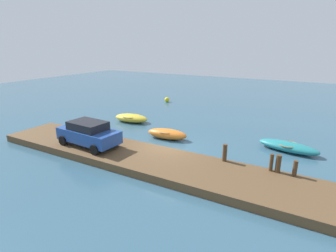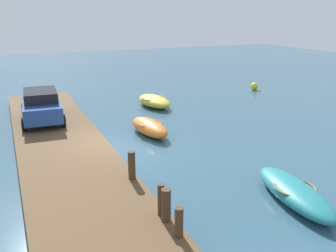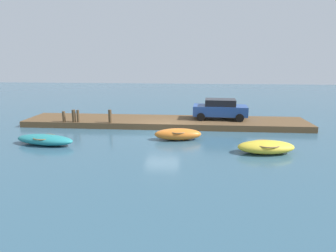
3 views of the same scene
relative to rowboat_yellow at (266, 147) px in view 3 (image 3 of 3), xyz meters
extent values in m
plane|color=#33566B|center=(6.37, -4.53, -0.37)|extent=(84.00, 84.00, 0.00)
cube|color=brown|center=(6.37, -6.72, -0.13)|extent=(22.31, 3.78, 0.46)
ellipsoid|color=gold|center=(0.00, 0.00, -0.01)|extent=(3.34, 1.82, 0.72)
torus|color=olive|center=(0.00, 0.00, 0.19)|extent=(1.72, 1.72, 0.07)
ellipsoid|color=teal|center=(13.27, -0.53, -0.05)|extent=(3.99, 1.88, 0.64)
torus|color=olive|center=(13.27, -0.53, 0.13)|extent=(1.54, 1.54, 0.07)
ellipsoid|color=orange|center=(5.10, -2.35, 0.01)|extent=(3.18, 1.48, 0.76)
torus|color=olive|center=(5.10, -2.35, 0.22)|extent=(1.34, 1.34, 0.07)
cylinder|color=#47331E|center=(10.40, -5.08, 0.59)|extent=(0.25, 0.25, 0.99)
cylinder|color=#47331E|center=(12.90, -5.08, 0.56)|extent=(0.19, 0.19, 0.93)
cylinder|color=#47331E|center=(13.24, -5.08, 0.57)|extent=(0.27, 0.27, 0.94)
cylinder|color=#47331E|center=(14.04, -5.08, 0.50)|extent=(0.22, 0.22, 0.82)
cube|color=#234793|center=(1.98, -7.10, 0.81)|extent=(4.33, 2.05, 0.79)
cube|color=black|center=(1.98, -7.10, 1.46)|extent=(2.46, 1.72, 0.51)
cylinder|color=black|center=(3.51, -6.29, 0.42)|extent=(0.65, 0.26, 0.64)
cylinder|color=black|center=(3.40, -8.08, 0.42)|extent=(0.65, 0.26, 0.64)
cylinder|color=black|center=(0.56, -6.11, 0.42)|extent=(0.65, 0.26, 0.64)
cylinder|color=black|center=(0.45, -7.91, 0.42)|extent=(0.65, 0.26, 0.64)
camera|label=1|loc=(14.55, -18.84, 6.46)|focal=28.76mm
camera|label=2|loc=(21.07, -8.58, 5.56)|focal=38.42mm
camera|label=3|loc=(4.18, 16.19, 4.87)|focal=31.22mm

